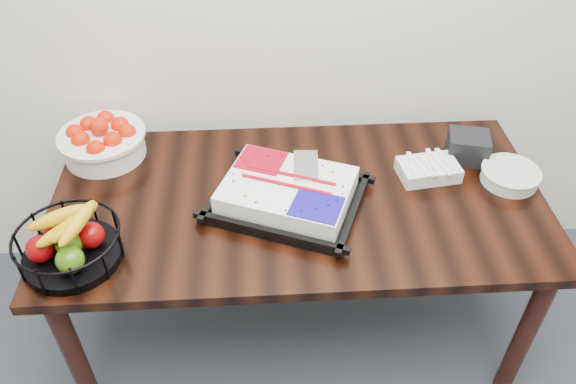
{
  "coord_description": "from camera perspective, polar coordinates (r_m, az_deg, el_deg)",
  "views": [
    {
      "loc": [
        -0.13,
        0.46,
        2.11
      ],
      "look_at": [
        -0.04,
        1.94,
        0.83
      ],
      "focal_mm": 35.0,
      "sensor_mm": 36.0,
      "label": 1
    }
  ],
  "objects": [
    {
      "name": "fork_bag",
      "position": [
        2.19,
        14.07,
        2.26
      ],
      "size": [
        0.24,
        0.17,
        0.06
      ],
      "color": "silver",
      "rests_on": "table"
    },
    {
      "name": "napkin_box",
      "position": [
        2.31,
        17.77,
        4.37
      ],
      "size": [
        0.18,
        0.16,
        0.11
      ],
      "primitive_type": "cube",
      "rotation": [
        0.0,
        0.0,
        -0.23
      ],
      "color": "black",
      "rests_on": "table"
    },
    {
      "name": "fruit_basket",
      "position": [
        1.91,
        -21.38,
        -4.84
      ],
      "size": [
        0.33,
        0.33,
        0.18
      ],
      "color": "black",
      "rests_on": "table"
    },
    {
      "name": "plate_stack",
      "position": [
        2.26,
        21.61,
        1.55
      ],
      "size": [
        0.22,
        0.22,
        0.05
      ],
      "color": "white",
      "rests_on": "table"
    },
    {
      "name": "tangerine_bowl",
      "position": [
        2.31,
        -18.41,
        5.43
      ],
      "size": [
        0.34,
        0.34,
        0.21
      ],
      "color": "white",
      "rests_on": "table"
    },
    {
      "name": "cake_tray",
      "position": [
        2.0,
        -0.05,
        -0.13
      ],
      "size": [
        0.62,
        0.56,
        0.1
      ],
      "color": "black",
      "rests_on": "table"
    },
    {
      "name": "table",
      "position": [
        2.11,
        1.01,
        -2.21
      ],
      "size": [
        1.8,
        0.9,
        0.75
      ],
      "color": "black",
      "rests_on": "ground"
    }
  ]
}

